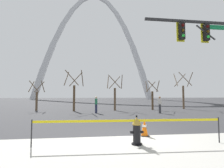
% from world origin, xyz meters
% --- Properties ---
extents(ground_plane, '(240.00, 240.00, 0.00)m').
position_xyz_m(ground_plane, '(0.00, 0.00, 0.00)').
color(ground_plane, '#333335').
extents(fire_hydrant, '(0.46, 0.48, 0.99)m').
position_xyz_m(fire_hydrant, '(0.06, -1.36, 0.47)').
color(fire_hydrant, black).
rests_on(fire_hydrant, ground).
extents(caution_tape_barrier, '(6.46, 0.29, 0.90)m').
position_xyz_m(caution_tape_barrier, '(-0.19, -1.38, 0.64)').
color(caution_tape_barrier, '#232326').
rests_on(caution_tape_barrier, ground).
extents(traffic_cone_by_hydrant, '(0.36, 0.36, 0.73)m').
position_xyz_m(traffic_cone_by_hydrant, '(0.72, -0.18, 0.36)').
color(traffic_cone_by_hydrant, black).
rests_on(traffic_cone_by_hydrant, ground).
extents(traffic_signal_gantry, '(5.02, 0.44, 6.00)m').
position_xyz_m(traffic_signal_gantry, '(4.87, 1.09, 4.07)').
color(traffic_signal_gantry, '#232326').
rests_on(traffic_signal_gantry, ground).
extents(monument_arch, '(50.63, 2.14, 45.41)m').
position_xyz_m(monument_arch, '(0.00, 64.99, 19.97)').
color(monument_arch, silver).
rests_on(monument_arch, ground).
extents(tree_far_left, '(1.55, 1.56, 3.33)m').
position_xyz_m(tree_far_left, '(-7.51, 13.06, 1.48)').
color(tree_far_left, brown).
rests_on(tree_far_left, ground).
extents(tree_left_mid, '(2.01, 2.02, 4.36)m').
position_xyz_m(tree_left_mid, '(-3.26, 11.67, 1.94)').
color(tree_left_mid, brown).
rests_on(tree_left_mid, ground).
extents(tree_center_left, '(1.83, 1.84, 3.97)m').
position_xyz_m(tree_center_left, '(1.23, 11.98, 1.76)').
color(tree_center_left, brown).
rests_on(tree_center_left, ground).
extents(tree_center_right, '(1.58, 1.59, 3.40)m').
position_xyz_m(tree_center_right, '(5.73, 12.22, 1.51)').
color(tree_center_right, brown).
rests_on(tree_center_right, ground).
extents(tree_right_mid, '(2.10, 2.11, 4.56)m').
position_xyz_m(tree_right_mid, '(10.12, 13.12, 2.03)').
color(tree_right_mid, brown).
rests_on(tree_right_mid, ground).
extents(pedestrian_walking_left, '(0.39, 0.33, 1.59)m').
position_xyz_m(pedestrian_walking_left, '(5.02, 8.41, 0.82)').
color(pedestrian_walking_left, '#38383D').
rests_on(pedestrian_walking_left, ground).
extents(pedestrian_standing_center, '(0.25, 0.37, 1.59)m').
position_xyz_m(pedestrian_standing_center, '(-0.96, 9.27, 0.82)').
color(pedestrian_standing_center, '#232847').
rests_on(pedestrian_standing_center, ground).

